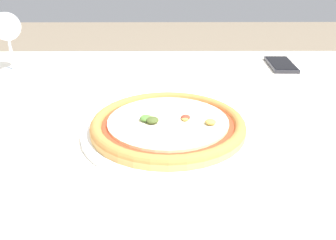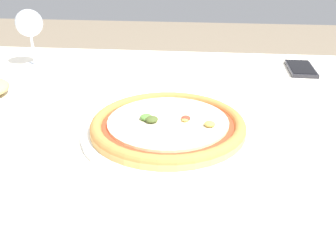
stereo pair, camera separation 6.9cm
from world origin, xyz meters
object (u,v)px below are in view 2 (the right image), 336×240
at_px(pizza_plate, 168,126).
at_px(wine_glass_far_left, 29,26).
at_px(cell_phone, 301,68).
at_px(dining_table, 149,161).

xyz_separation_m(pizza_plate, wine_glass_far_left, (-0.43, 0.39, 0.10)).
distance_m(pizza_plate, wine_glass_far_left, 0.59).
xyz_separation_m(pizza_plate, cell_phone, (0.33, 0.43, -0.01)).
xyz_separation_m(dining_table, wine_glass_far_left, (-0.39, 0.37, 0.19)).
relative_size(wine_glass_far_left, cell_phone, 1.11).
bearing_deg(wine_glass_far_left, dining_table, -43.52).
relative_size(pizza_plate, cell_phone, 2.22).
bearing_deg(pizza_plate, wine_glass_far_left, 137.85).
relative_size(dining_table, wine_glass_far_left, 9.21).
bearing_deg(cell_phone, dining_table, -132.45).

